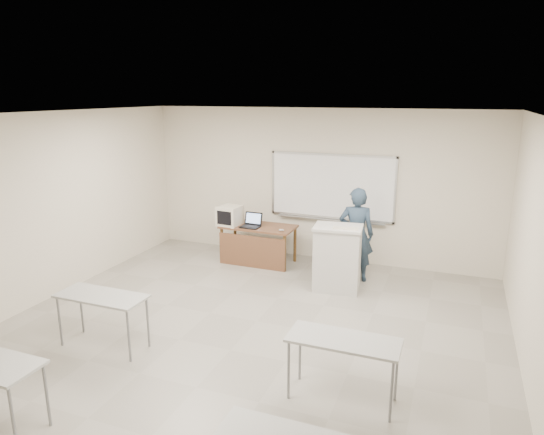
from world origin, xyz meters
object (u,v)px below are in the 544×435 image
at_px(laptop, 251,224).
at_px(keyboard, 346,228).
at_px(whiteboard, 332,187).
at_px(mouse, 281,230).
at_px(presenter, 356,234).
at_px(crt_monitor, 230,215).
at_px(instructor_desk, 256,237).
at_px(podium, 337,258).

height_order(laptop, keyboard, keyboard).
bearing_deg(keyboard, whiteboard, 104.68).
bearing_deg(mouse, presenter, -19.27).
bearing_deg(crt_monitor, whiteboard, 28.18).
distance_m(crt_monitor, mouse, 1.11).
xyz_separation_m(whiteboard, keyboard, (0.65, -1.59, -0.35)).
height_order(instructor_desk, presenter, presenter).
distance_m(instructor_desk, presenter, 2.00).
bearing_deg(mouse, keyboard, -45.29).
bearing_deg(laptop, podium, -18.18).
xyz_separation_m(podium, presenter, (0.20, 0.56, 0.28)).
relative_size(whiteboard, podium, 2.21).
height_order(whiteboard, keyboard, whiteboard).
bearing_deg(keyboard, mouse, 144.85).
bearing_deg(podium, mouse, 147.63).
distance_m(whiteboard, instructor_desk, 1.77).
bearing_deg(whiteboard, mouse, -130.03).
distance_m(laptop, presenter, 2.08).
relative_size(whiteboard, laptop, 6.90).
xyz_separation_m(crt_monitor, keyboard, (2.48, -0.80, 0.20)).
height_order(whiteboard, presenter, whiteboard).
height_order(keyboard, presenter, presenter).
bearing_deg(laptop, instructor_desk, 7.62).
bearing_deg(podium, presenter, 64.35).
bearing_deg(mouse, crt_monitor, 158.36).
height_order(crt_monitor, laptop, crt_monitor).
xyz_separation_m(keyboard, presenter, (0.05, 0.68, -0.29)).
xyz_separation_m(podium, laptop, (-1.88, 0.68, 0.25)).
bearing_deg(podium, laptop, 153.81).
xyz_separation_m(laptop, mouse, (0.65, -0.08, -0.04)).
relative_size(whiteboard, keyboard, 6.06).
height_order(podium, crt_monitor, crt_monitor).
bearing_deg(crt_monitor, laptop, 5.08).
height_order(laptop, presenter, presenter).
relative_size(mouse, presenter, 0.06).
xyz_separation_m(podium, mouse, (-1.23, 0.60, 0.21)).
height_order(mouse, presenter, presenter).
height_order(instructor_desk, podium, podium).
bearing_deg(podium, instructor_desk, 152.50).
relative_size(crt_monitor, mouse, 4.57).
height_order(crt_monitor, mouse, crt_monitor).
xyz_separation_m(mouse, keyboard, (1.38, -0.72, 0.36)).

